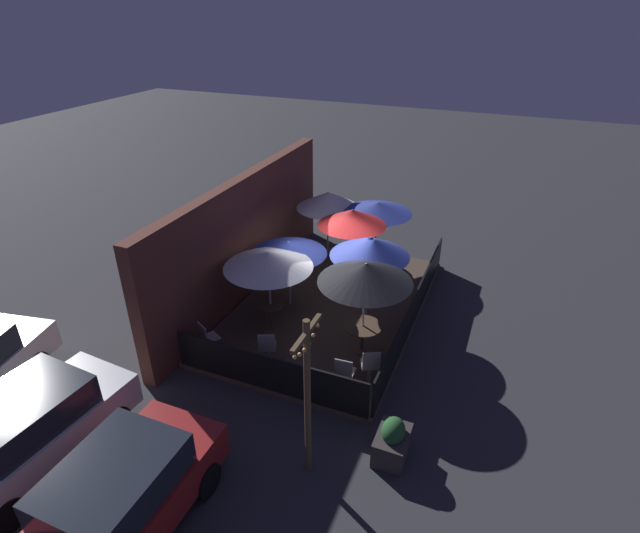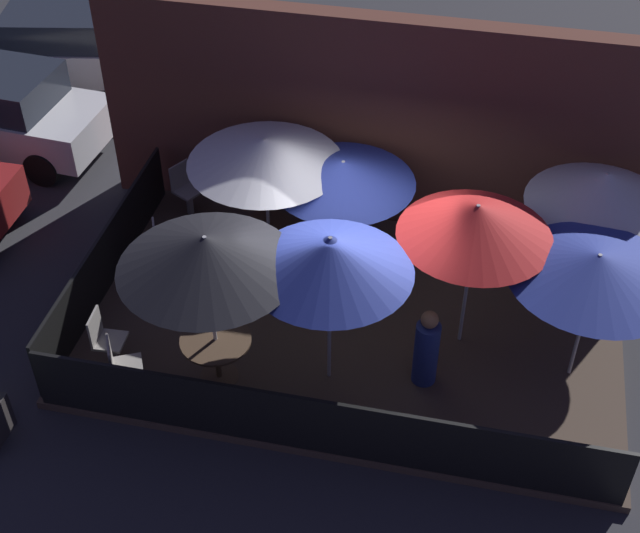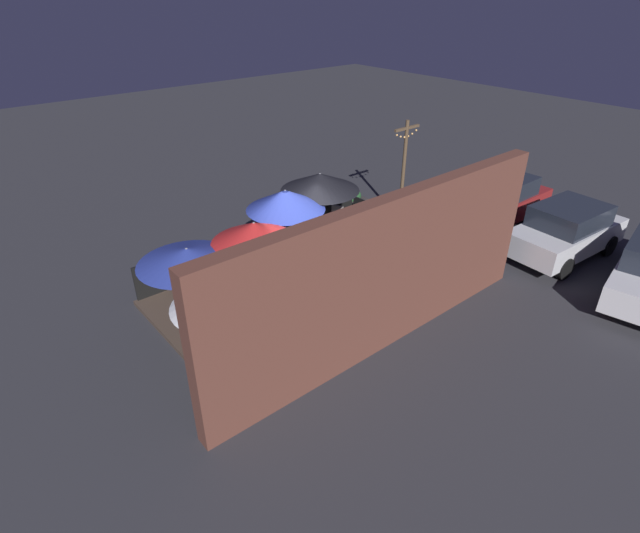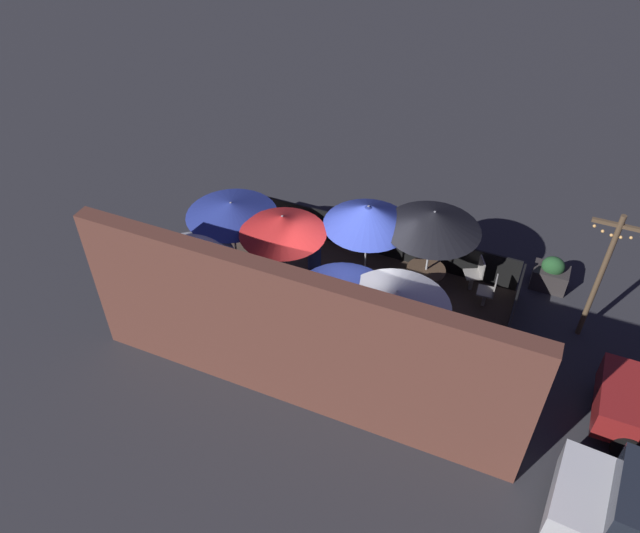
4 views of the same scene
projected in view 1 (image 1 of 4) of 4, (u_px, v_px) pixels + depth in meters
The scene contains 23 objects.
ground_plane at pixel (330, 309), 14.42m from camera, with size 60.00×60.00×0.00m, color #2D2D33.
patio_deck at pixel (330, 307), 14.39m from camera, with size 7.66×4.91×0.12m.
building_wall at pixel (245, 237), 14.46m from camera, with size 9.26×0.36×3.60m.
fence_front at pixel (414, 309), 13.32m from camera, with size 7.46×0.05×0.95m.
fence_side_left at pixel (268, 373), 11.06m from camera, with size 0.05×4.71×0.95m.
patio_umbrella_0 at pixel (268, 260), 12.50m from camera, with size 2.28×2.28×2.22m.
patio_umbrella_1 at pixel (365, 273), 11.52m from camera, with size 2.25×2.25×2.45m.
patio_umbrella_2 at pixel (352, 217), 14.58m from camera, with size 2.03×2.03×2.38m.
patio_umbrella_3 at pixel (289, 248), 13.52m from camera, with size 2.10×2.10×2.01m.
patio_umbrella_4 at pixel (377, 207), 15.82m from camera, with size 2.23×2.23×2.11m.
patio_umbrella_5 at pixel (370, 246), 12.85m from camera, with size 2.09×2.09×2.42m.
patio_umbrella_6 at pixel (328, 200), 16.52m from camera, with size 2.12×2.12×2.16m.
dining_table_0 at pixel (271, 309), 13.21m from camera, with size 0.71×0.71×0.70m.
dining_table_1 at pixel (363, 330), 12.30m from camera, with size 0.95×0.95×0.72m.
patio_chair_0 at pixel (267, 347), 11.81m from camera, with size 0.53×0.53×0.95m.
patio_chair_1 at pixel (207, 337), 12.18m from camera, with size 0.54×0.54×0.91m.
patio_chair_2 at pixel (345, 372), 11.05m from camera, with size 0.42×0.42×0.91m.
patio_chair_3 at pixel (370, 365), 11.23m from camera, with size 0.54×0.54×0.96m.
patron_0 at pixel (374, 276), 14.71m from camera, with size 0.44×0.44×1.24m.
planter_box at pixel (392, 441), 9.61m from camera, with size 0.87×0.61×0.93m.
light_post at pixel (307, 392), 8.61m from camera, with size 1.10×0.12×3.43m.
parked_car_0 at pixel (119, 500), 7.99m from camera, with size 3.82×1.80×1.62m.
parked_car_1 at pixel (31, 429), 9.31m from camera, with size 3.93×2.01×1.62m.
Camera 1 is at (-11.28, -4.35, 7.96)m, focal length 28.00 mm.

